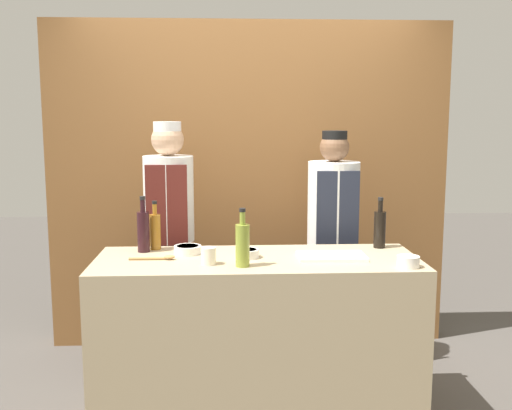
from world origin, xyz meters
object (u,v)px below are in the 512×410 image
(bottle_oil, at_px, (243,244))
(sauce_bowl_yellow, at_px, (247,253))
(chef_right, at_px, (333,241))
(sauce_bowl_brown, at_px, (188,249))
(bottle_soy, at_px, (380,228))
(wooden_spoon, at_px, (159,258))
(chef_left, at_px, (170,236))
(cup_cream, at_px, (208,256))
(cutting_board, at_px, (331,256))
(bottle_wine, at_px, (143,230))
(sauce_bowl_green, at_px, (408,261))
(bottle_amber, at_px, (155,230))

(bottle_oil, bearing_deg, sauce_bowl_yellow, 80.83)
(chef_right, bearing_deg, sauce_bowl_brown, -149.50)
(bottle_soy, relative_size, wooden_spoon, 1.21)
(sauce_bowl_yellow, height_order, sauce_bowl_brown, same)
(chef_left, bearing_deg, bottle_oil, -61.91)
(cup_cream, xyz_separation_m, chef_left, (-0.28, 0.82, -0.06))
(cutting_board, xyz_separation_m, wooden_spoon, (-0.96, 0.01, 0.00))
(sauce_bowl_yellow, distance_m, chef_right, 0.91)
(sauce_bowl_yellow, bearing_deg, bottle_wine, 163.69)
(bottle_oil, relative_size, chef_left, 0.18)
(sauce_bowl_brown, xyz_separation_m, cup_cream, (0.13, -0.26, 0.02))
(bottle_soy, xyz_separation_m, wooden_spoon, (-1.29, -0.24, -0.11))
(sauce_bowl_green, xyz_separation_m, cup_cream, (-1.05, 0.11, 0.01))
(cup_cream, distance_m, wooden_spoon, 0.30)
(sauce_bowl_brown, distance_m, bottle_soy, 1.15)
(chef_right, bearing_deg, wooden_spoon, -147.45)
(sauce_bowl_green, xyz_separation_m, bottle_oil, (-0.87, 0.06, 0.09))
(sauce_bowl_green, distance_m, cup_cream, 1.05)
(bottle_wine, bearing_deg, cup_cream, -39.77)
(cutting_board, xyz_separation_m, chef_left, (-0.96, 0.71, -0.02))
(bottle_soy, bearing_deg, bottle_oil, -153.90)
(sauce_bowl_yellow, distance_m, bottle_amber, 0.59)
(wooden_spoon, relative_size, chef_right, 0.16)
(bottle_oil, bearing_deg, sauce_bowl_green, -3.91)
(sauce_bowl_green, bearing_deg, bottle_soy, 93.96)
(bottle_amber, bearing_deg, cutting_board, -15.41)
(bottle_oil, relative_size, bottle_amber, 1.07)
(sauce_bowl_green, relative_size, wooden_spoon, 0.47)
(sauce_bowl_brown, xyz_separation_m, chef_right, (0.94, 0.56, -0.08))
(sauce_bowl_green, relative_size, chef_right, 0.07)
(bottle_wine, xyz_separation_m, chef_right, (1.20, 0.50, -0.18))
(sauce_bowl_yellow, distance_m, cup_cream, 0.26)
(sauce_bowl_yellow, distance_m, chef_left, 0.83)
(chef_right, bearing_deg, chef_left, 179.99)
(sauce_bowl_yellow, height_order, bottle_oil, bottle_oil)
(sauce_bowl_yellow, relative_size, bottle_amber, 0.45)
(bottle_oil, distance_m, bottle_amber, 0.67)
(cutting_board, xyz_separation_m, bottle_amber, (-1.01, 0.28, 0.10))
(wooden_spoon, bearing_deg, sauce_bowl_yellow, 3.37)
(sauce_bowl_green, relative_size, cutting_board, 0.32)
(sauce_bowl_yellow, bearing_deg, cutting_board, -4.93)
(sauce_bowl_brown, height_order, cutting_board, sauce_bowl_brown)
(sauce_bowl_brown, bearing_deg, sauce_bowl_yellow, -18.58)
(cutting_board, bearing_deg, bottle_amber, 164.59)
(wooden_spoon, bearing_deg, sauce_bowl_brown, 43.42)
(chef_left, bearing_deg, bottle_wine, -101.80)
(sauce_bowl_brown, relative_size, chef_left, 0.09)
(bottle_wine, height_order, chef_right, chef_right)
(cutting_board, relative_size, bottle_amber, 1.29)
(sauce_bowl_green, bearing_deg, chef_left, 145.15)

